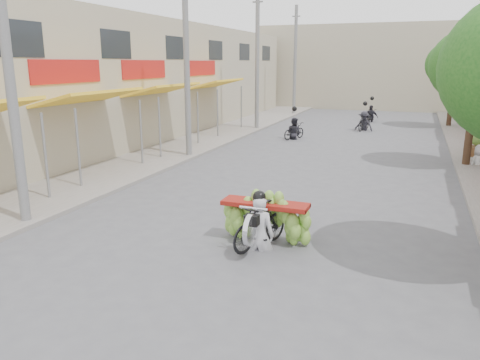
% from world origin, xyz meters
% --- Properties ---
extents(ground, '(120.00, 120.00, 0.00)m').
position_xyz_m(ground, '(0.00, 0.00, 0.00)').
color(ground, '#58585D').
rests_on(ground, ground).
extents(sidewalk_left, '(4.00, 60.00, 0.12)m').
position_xyz_m(sidewalk_left, '(-7.00, 15.00, 0.06)').
color(sidewalk_left, gray).
rests_on(sidewalk_left, ground).
extents(shophouse_row_left, '(9.77, 40.00, 6.00)m').
position_xyz_m(shophouse_row_left, '(-11.98, 13.98, 3.00)').
color(shophouse_row_left, '#AEA58A').
rests_on(shophouse_row_left, ground).
extents(far_building, '(20.00, 6.00, 7.00)m').
position_xyz_m(far_building, '(0.00, 38.00, 3.50)').
color(far_building, '#AEA58A').
rests_on(far_building, ground).
extents(utility_pole_near, '(0.60, 0.24, 8.00)m').
position_xyz_m(utility_pole_near, '(-5.40, 3.00, 4.03)').
color(utility_pole_near, slate).
rests_on(utility_pole_near, ground).
extents(utility_pole_mid, '(0.60, 0.24, 8.00)m').
position_xyz_m(utility_pole_mid, '(-5.40, 12.00, 4.03)').
color(utility_pole_mid, slate).
rests_on(utility_pole_mid, ground).
extents(utility_pole_far, '(0.60, 0.24, 8.00)m').
position_xyz_m(utility_pole_far, '(-5.40, 21.00, 4.03)').
color(utility_pole_far, slate).
rests_on(utility_pole_far, ground).
extents(utility_pole_back, '(0.60, 0.24, 8.00)m').
position_xyz_m(utility_pole_back, '(-5.40, 30.00, 4.03)').
color(utility_pole_back, slate).
rests_on(utility_pole_back, ground).
extents(street_tree_mid, '(3.40, 3.40, 5.25)m').
position_xyz_m(street_tree_mid, '(5.40, 14.00, 3.78)').
color(street_tree_mid, '#3A2719').
rests_on(street_tree_mid, ground).
extents(street_tree_far, '(3.40, 3.40, 5.25)m').
position_xyz_m(street_tree_far, '(5.40, 26.00, 3.78)').
color(street_tree_far, '#3A2719').
rests_on(street_tree_far, ground).
extents(banana_motorbike, '(2.20, 1.88, 2.18)m').
position_xyz_m(banana_motorbike, '(0.50, 3.73, 0.72)').
color(banana_motorbike, black).
rests_on(banana_motorbike, ground).
extents(bg_motorbike_a, '(1.11, 1.62, 1.95)m').
position_xyz_m(bg_motorbike_a, '(-2.44, 18.28, 0.76)').
color(bg_motorbike_a, black).
rests_on(bg_motorbike_a, ground).
extents(bg_motorbike_b, '(1.15, 1.88, 1.95)m').
position_xyz_m(bg_motorbike_b, '(0.65, 22.78, 0.83)').
color(bg_motorbike_b, black).
rests_on(bg_motorbike_b, ground).
extents(bg_motorbike_c, '(1.02, 1.51, 1.95)m').
position_xyz_m(bg_motorbike_c, '(0.64, 27.14, 0.83)').
color(bg_motorbike_c, black).
rests_on(bg_motorbike_c, ground).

